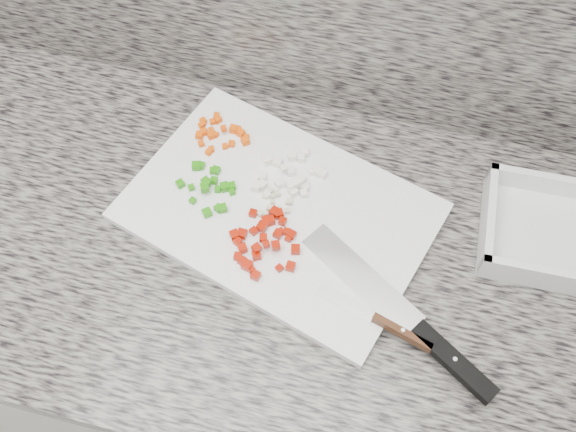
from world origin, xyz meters
name	(u,v)px	position (x,y,z in m)	size (l,w,h in m)	color
cabinet	(227,334)	(0.00, 1.44, 0.43)	(3.92, 0.62, 0.86)	beige
countertop	(204,236)	(0.00, 1.44, 0.88)	(3.96, 0.64, 0.04)	slate
cutting_board	(279,212)	(0.11, 1.50, 0.91)	(0.46, 0.31, 0.02)	white
carrot_pile	(220,133)	(-0.02, 1.61, 0.92)	(0.10, 0.09, 0.02)	#EB5005
onion_pile	(289,175)	(0.11, 1.56, 0.92)	(0.11, 0.11, 0.02)	white
green_pepper_pile	(210,186)	(-0.01, 1.51, 0.92)	(0.10, 0.10, 0.02)	#24840C
red_pepper_pile	(264,240)	(0.10, 1.43, 0.92)	(0.11, 0.13, 0.02)	#9F1302
garlic_pile	(275,203)	(0.10, 1.50, 0.92)	(0.05, 0.06, 0.01)	beige
chef_knife	(420,331)	(0.35, 1.35, 0.92)	(0.31, 0.22, 0.02)	silver
paring_knife	(387,325)	(0.31, 1.35, 0.92)	(0.18, 0.07, 0.02)	silver
tray	(563,236)	(0.54, 1.56, 0.92)	(0.25, 0.18, 0.05)	silver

